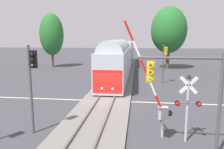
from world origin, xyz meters
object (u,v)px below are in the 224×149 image
commuter_train (122,55)px  pine_left_background (52,34)px  crossing_signal_mast (188,101)px  elm_centre_background (169,30)px  traffic_signal_far_side (165,58)px  traffic_signal_median (32,75)px  crossing_gate_near (159,102)px  traffic_signal_near_right (197,80)px

commuter_train → pine_left_background: (-14.05, 3.22, 3.61)m
crossing_signal_mast → pine_left_background: 35.46m
elm_centre_background → traffic_signal_far_side: bearing=-99.1°
commuter_train → traffic_signal_median: 26.29m
commuter_train → crossing_gate_near: 25.98m
commuter_train → traffic_signal_far_side: bearing=-59.5°
crossing_gate_near → crossing_signal_mast: 1.55m
crossing_gate_near → elm_centre_background: elm_centre_background is taller
pine_left_background → traffic_signal_far_side: bearing=-33.9°
traffic_signal_near_right → elm_centre_background: (2.81, 31.23, 3.39)m
crossing_gate_near → elm_centre_background: (4.30, 29.39, 5.04)m
traffic_signal_median → pine_left_background: pine_left_background is taller
commuter_train → traffic_signal_median: bearing=-97.1°
crossing_signal_mast → traffic_signal_median: bearing=179.9°
commuter_train → traffic_signal_far_side: 11.98m
commuter_train → crossing_signal_mast: commuter_train is taller
traffic_signal_far_side → elm_centre_background: size_ratio=0.43×
crossing_signal_mast → traffic_signal_far_side: 15.82m
crossing_signal_mast → traffic_signal_far_side: traffic_signal_far_side is taller
crossing_signal_mast → traffic_signal_near_right: size_ratio=0.75×
commuter_train → crossing_signal_mast: bearing=-78.1°
crossing_gate_near → pine_left_background: size_ratio=0.63×
crossing_gate_near → traffic_signal_median: size_ratio=1.25×
crossing_signal_mast → traffic_signal_far_side: size_ratio=0.77×
traffic_signal_far_side → traffic_signal_near_right: size_ratio=0.98×
commuter_train → traffic_signal_near_right: (5.50, -27.50, 0.95)m
crossing_signal_mast → elm_centre_background: elm_centre_background is taller
commuter_train → pine_left_background: bearing=167.1°
traffic_signal_median → crossing_gate_near: bearing=3.3°
crossing_signal_mast → traffic_signal_median: 8.83m
crossing_signal_mast → traffic_signal_median: traffic_signal_median is taller
traffic_signal_far_side → elm_centre_background: elm_centre_background is taller
crossing_signal_mast → pine_left_background: size_ratio=0.36×
crossing_gate_near → traffic_signal_median: 7.42m
traffic_signal_near_right → commuter_train: bearing=101.3°
elm_centre_background → crossing_signal_mast: bearing=-95.4°
elm_centre_background → pine_left_background: 22.38m
traffic_signal_near_right → elm_centre_background: 31.54m
crossing_gate_near → crossing_signal_mast: (1.48, -0.43, 0.22)m
commuter_train → crossing_gate_near: size_ratio=6.00×
traffic_signal_far_side → elm_centre_background: (2.25, 14.05, 3.85)m
crossing_gate_near → traffic_signal_far_side: 15.53m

